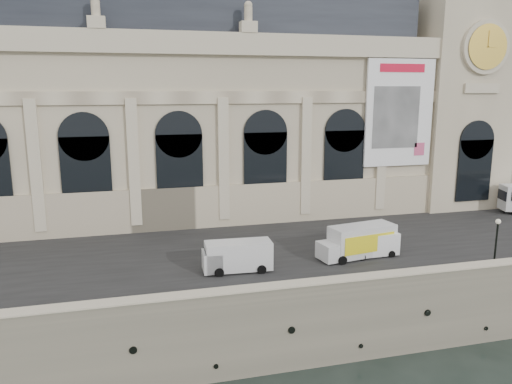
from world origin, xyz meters
TOP-DOWN VIEW (x-y plane):
  - ground at (0.00, 0.00)m, footprint 260.00×260.00m
  - quay at (0.00, 35.00)m, footprint 160.00×70.00m
  - street at (0.00, 14.00)m, footprint 160.00×24.00m
  - parapet at (0.00, 0.60)m, footprint 160.00×1.40m
  - museum at (-5.98, 30.86)m, footprint 69.00×18.70m
  - clock_pavilion at (34.00, 27.93)m, footprint 13.00×14.72m
  - van_b at (-0.94, 7.34)m, footprint 6.22×2.81m
  - van_c at (12.56, 7.94)m, footprint 5.24×2.31m
  - box_truck at (11.41, 8.03)m, footprint 8.04×3.77m
  - lamp_right at (22.19, 2.31)m, footprint 0.46×0.46m

SIDE VIEW (x-z plane):
  - ground at x=0.00m, z-range 0.00..0.00m
  - quay at x=0.00m, z-range 0.00..6.00m
  - street at x=0.00m, z-range 6.00..6.06m
  - parapet at x=0.00m, z-range 6.01..7.22m
  - van_c at x=12.56m, z-range 6.03..8.33m
  - van_b at x=-0.94m, z-range 6.03..8.75m
  - box_truck at x=11.41m, z-range 6.01..9.13m
  - lamp_right at x=22.19m, z-range 5.99..10.55m
  - museum at x=-5.98m, z-range 5.17..34.27m
  - clock_pavilion at x=34.00m, z-range 5.07..41.77m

